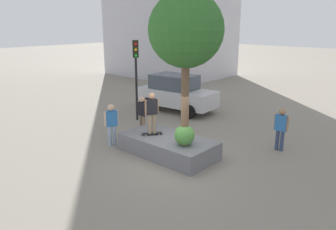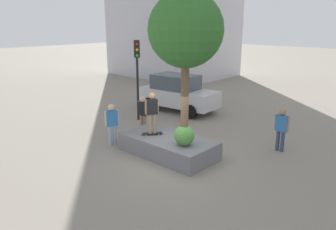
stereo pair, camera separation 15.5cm
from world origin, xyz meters
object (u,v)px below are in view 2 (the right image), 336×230
skateboard (152,133)px  traffic_light_median (137,66)px  skateboarder (152,110)px  planter_ledge (168,146)px  bystander_watching (281,127)px  passerby_with_bag (112,121)px  sedan_parked (178,93)px  plaza_tree (186,31)px  pedestrian_crossing (143,112)px

skateboard → traffic_light_median: bearing=144.6°
skateboard → skateboarder: skateboarder is taller
planter_ledge → bystander_watching: bystander_watching is taller
bystander_watching → traffic_light_median: bearing=-173.2°
skateboard → bystander_watching: size_ratio=0.44×
passerby_with_bag → bystander_watching: bearing=36.9°
planter_ledge → skateboard: size_ratio=4.90×
sedan_parked → plaza_tree: bearing=-47.2°
traffic_light_median → pedestrian_crossing: (1.63, -1.18, -1.84)m
plaza_tree → sedan_parked: size_ratio=1.14×
planter_ledge → passerby_with_bag: 2.63m
planter_ledge → skateboard: skateboard is taller
traffic_light_median → bystander_watching: 7.64m
traffic_light_median → passerby_with_bag: size_ratio=2.34×
skateboarder → bystander_watching: (3.70, 3.48, -0.69)m
sedan_parked → traffic_light_median: (-0.32, -2.78, 1.76)m
sedan_parked → passerby_with_bag: (1.61, -5.99, -0.05)m
plaza_tree → skateboarder: 3.41m
planter_ledge → bystander_watching: (3.02, 3.30, 0.66)m
planter_ledge → sedan_parked: (-4.03, 5.21, 0.71)m
bystander_watching → passerby_with_bag: (-5.45, -4.08, 0.01)m
sedan_parked → bystander_watching: size_ratio=2.67×
skateboard → bystander_watching: (3.70, 3.48, 0.26)m
skateboard → passerby_with_bag: bearing=-160.9°
bystander_watching → passerby_with_bag: bearing=-143.1°
planter_ledge → passerby_with_bag: (-2.42, -0.78, 0.67)m
skateboard → sedan_parked: 6.35m
skateboarder → traffic_light_median: (-3.66, 2.60, 1.12)m
sedan_parked → skateboard: bearing=-58.2°
plaza_tree → bystander_watching: 5.47m
pedestrian_crossing → sedan_parked: bearing=108.3°
skateboarder → sedan_parked: size_ratio=0.35×
skateboarder → bystander_watching: skateboarder is taller
traffic_light_median → skateboard: bearing=-35.4°
plaza_tree → traffic_light_median: plaza_tree is taller
skateboard → sedan_parked: (-3.35, 5.39, 0.31)m
sedan_parked → pedestrian_crossing: bearing=-71.7°
skateboarder → plaza_tree: bearing=0.1°
traffic_light_median → pedestrian_crossing: 2.72m
pedestrian_crossing → passerby_with_bag: bearing=-81.6°
passerby_with_bag → sedan_parked: bearing=105.0°
plaza_tree → bystander_watching: size_ratio=3.04×
planter_ledge → pedestrian_crossing: (-2.72, 1.24, 0.63)m
planter_ledge → pedestrian_crossing: 3.06m
pedestrian_crossing → skateboard: bearing=-34.9°
plaza_tree → pedestrian_crossing: size_ratio=3.13×
bystander_watching → passerby_with_bag: passerby_with_bag is taller
planter_ledge → skateboarder: (-0.68, -0.18, 1.35)m
planter_ledge → bystander_watching: size_ratio=2.14×
sedan_parked → passerby_with_bag: 6.20m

